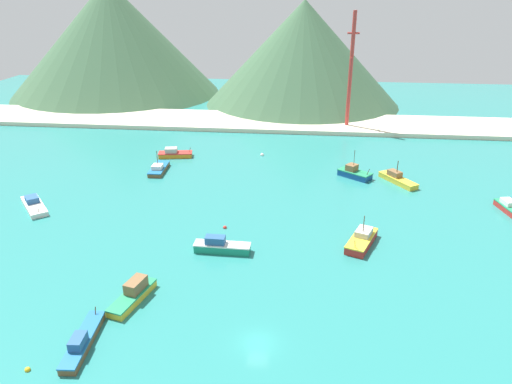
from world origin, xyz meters
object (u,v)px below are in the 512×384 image
at_px(fishing_boat_4, 362,240).
at_px(fishing_boat_5, 354,173).
at_px(fishing_boat_7, 133,294).
at_px(fishing_boat_6, 175,154).
at_px(radio_tower, 351,71).
at_px(buoy_0, 225,228).
at_px(fishing_boat_8, 34,205).
at_px(buoy_1, 262,155).
at_px(fishing_boat_1, 159,169).
at_px(buoy_2, 28,370).
at_px(fishing_boat_10, 397,179).
at_px(fishing_boat_9, 510,208).
at_px(fishing_boat_0, 82,341).
at_px(fishing_boat_3, 221,246).

height_order(fishing_boat_4, fishing_boat_5, fishing_boat_5).
distance_m(fishing_boat_4, fishing_boat_7, 37.02).
distance_m(fishing_boat_6, radio_tower, 55.37).
bearing_deg(fishing_boat_4, fishing_boat_7, -150.00).
bearing_deg(fishing_boat_6, buoy_0, -62.70).
height_order(fishing_boat_8, buoy_1, fishing_boat_8).
height_order(fishing_boat_1, buoy_2, fishing_boat_1).
distance_m(fishing_boat_5, buoy_0, 36.35).
xyz_separation_m(fishing_boat_6, fishing_boat_10, (51.95, -11.23, -0.02)).
relative_size(fishing_boat_6, fishing_boat_9, 1.13).
height_order(fishing_boat_0, fishing_boat_3, fishing_boat_3).
relative_size(fishing_boat_5, buoy_1, 8.43).
bearing_deg(fishing_boat_8, fishing_boat_10, 16.08).
bearing_deg(fishing_boat_8, fishing_boat_9, 5.09).
distance_m(fishing_boat_1, fishing_boat_10, 52.92).
bearing_deg(fishing_boat_3, fishing_boat_9, 21.55).
relative_size(fishing_boat_3, fishing_boat_4, 0.97).
xyz_separation_m(fishing_boat_0, fishing_boat_8, (-25.77, 35.48, -0.03)).
xyz_separation_m(fishing_boat_6, radio_tower, (43.82, 29.88, 15.89)).
bearing_deg(fishing_boat_0, fishing_boat_7, 72.64).
bearing_deg(buoy_2, fishing_boat_7, 62.06).
distance_m(fishing_boat_0, fishing_boat_4, 44.76).
distance_m(fishing_boat_1, buoy_0, 32.29).
bearing_deg(fishing_boat_10, fishing_boat_3, -134.94).
bearing_deg(buoy_1, fishing_boat_10, -25.34).
xyz_separation_m(fishing_boat_1, fishing_boat_5, (43.96, 1.19, 0.28)).
relative_size(fishing_boat_1, fishing_boat_8, 0.91).
height_order(fishing_boat_0, fishing_boat_10, fishing_boat_10).
height_order(fishing_boat_0, buoy_0, fishing_boat_0).
relative_size(fishing_boat_1, fishing_boat_3, 0.97).
distance_m(fishing_boat_0, radio_tower, 105.09).
height_order(fishing_boat_0, fishing_boat_5, fishing_boat_5).
bearing_deg(buoy_0, fishing_boat_6, 117.30).
height_order(fishing_boat_7, fishing_boat_8, fishing_boat_7).
relative_size(fishing_boat_9, fishing_boat_10, 0.79).
distance_m(fishing_boat_7, buoy_0, 23.53).
distance_m(fishing_boat_0, fishing_boat_9, 77.17).
relative_size(buoy_1, buoy_2, 1.45).
bearing_deg(fishing_boat_10, fishing_boat_9, -33.81).
bearing_deg(buoy_1, radio_tower, 49.88).
bearing_deg(fishing_boat_1, buoy_1, 31.11).
height_order(fishing_boat_5, fishing_boat_10, fishing_boat_5).
bearing_deg(fishing_boat_5, fishing_boat_6, 168.11).
relative_size(fishing_boat_3, buoy_0, 13.49).
bearing_deg(fishing_boat_10, fishing_boat_6, 167.80).
xyz_separation_m(fishing_boat_9, buoy_1, (-49.19, 26.95, -0.62)).
height_order(fishing_boat_4, fishing_boat_8, fishing_boat_4).
distance_m(fishing_boat_3, buoy_1, 47.26).
height_order(fishing_boat_3, fishing_boat_7, fishing_boat_3).
bearing_deg(buoy_2, fishing_boat_8, 118.17).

